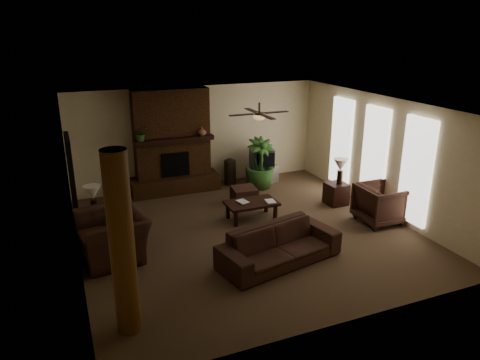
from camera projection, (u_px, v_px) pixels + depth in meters
name	position (u px, v px, depth m)	size (l,w,h in m)	color
room_shell	(247.00, 172.00, 9.49)	(7.00, 7.00, 7.00)	brown
fireplace	(173.00, 150.00, 12.10)	(2.40, 0.70, 2.80)	#542F16
windows	(374.00, 155.00, 10.92)	(0.08, 3.65, 2.35)	white
log_column	(122.00, 245.00, 6.33)	(0.36, 0.36, 2.80)	brown
doorway	(72.00, 182.00, 9.94)	(0.10, 1.00, 2.10)	black
ceiling_fan	(259.00, 115.00, 9.53)	(1.35, 1.35, 0.37)	#2E2114
sofa	(280.00, 240.00, 8.56)	(2.42, 0.71, 0.94)	#3E251A
armchair_left	(112.00, 229.00, 8.71)	(1.38, 0.90, 1.21)	#3E251A
armchair_right	(381.00, 202.00, 10.33)	(0.97, 0.90, 0.99)	#3E251A
coffee_table	(252.00, 204.00, 10.53)	(1.20, 0.70, 0.43)	black
ottoman	(244.00, 195.00, 11.58)	(0.60, 0.60, 0.40)	#3E251A
tv_stand	(262.00, 174.00, 13.03)	(0.85, 0.50, 0.50)	silver
tv	(262.00, 158.00, 12.83)	(0.75, 0.66, 0.52)	#3A3B3D
floor_vase	(230.00, 170.00, 12.86)	(0.34, 0.34, 0.77)	black
floor_plant	(260.00, 174.00, 12.58)	(0.80, 1.43, 0.80)	#355E25
side_table_left	(98.00, 225.00, 9.65)	(0.50, 0.50, 0.55)	black
lamp_left	(93.00, 195.00, 9.35)	(0.38, 0.38, 0.65)	#2E2114
side_table_right	(336.00, 194.00, 11.46)	(0.50, 0.50, 0.55)	black
lamp_right	(341.00, 167.00, 11.21)	(0.37, 0.37, 0.65)	#2E2114
mantel_plant	(141.00, 135.00, 11.36)	(0.38, 0.42, 0.33)	#355E25
mantel_vase	(202.00, 131.00, 11.94)	(0.22, 0.23, 0.22)	#99623D
book_a	(239.00, 197.00, 10.38)	(0.22, 0.03, 0.29)	#999999
book_b	(266.00, 196.00, 10.44)	(0.21, 0.02, 0.29)	#999999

